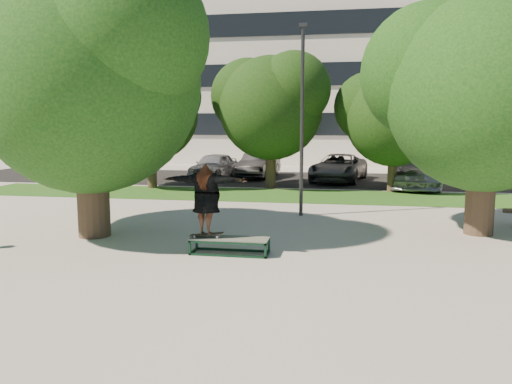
% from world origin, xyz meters
% --- Properties ---
extents(ground, '(120.00, 120.00, 0.00)m').
position_xyz_m(ground, '(0.00, 0.00, 0.00)').
color(ground, gray).
rests_on(ground, ground).
extents(grass_strip, '(30.00, 4.00, 0.02)m').
position_xyz_m(grass_strip, '(1.00, 9.50, 0.01)').
color(grass_strip, '#1C4614').
rests_on(grass_strip, ground).
extents(asphalt_strip, '(40.00, 8.00, 0.01)m').
position_xyz_m(asphalt_strip, '(0.00, 16.00, 0.01)').
color(asphalt_strip, black).
rests_on(asphalt_strip, ground).
extents(tree_left, '(6.96, 5.95, 7.12)m').
position_xyz_m(tree_left, '(-4.29, 1.09, 4.42)').
color(tree_left, '#38281E').
rests_on(tree_left, ground).
extents(tree_right, '(6.24, 5.33, 6.51)m').
position_xyz_m(tree_right, '(5.92, 3.08, 4.09)').
color(tree_right, '#38281E').
rests_on(tree_right, ground).
extents(bg_tree_left, '(5.28, 4.51, 5.77)m').
position_xyz_m(bg_tree_left, '(-6.57, 11.07, 3.73)').
color(bg_tree_left, '#38281E').
rests_on(bg_tree_left, ground).
extents(bg_tree_mid, '(5.76, 4.92, 6.24)m').
position_xyz_m(bg_tree_mid, '(-1.08, 12.08, 4.02)').
color(bg_tree_mid, '#38281E').
rests_on(bg_tree_mid, ground).
extents(bg_tree_right, '(5.04, 4.31, 5.43)m').
position_xyz_m(bg_tree_right, '(4.43, 11.57, 3.49)').
color(bg_tree_right, '#38281E').
rests_on(bg_tree_right, ground).
extents(lamppost, '(0.25, 0.15, 6.11)m').
position_xyz_m(lamppost, '(1.00, 5.00, 3.15)').
color(lamppost, '#2D2D30').
rests_on(lamppost, ground).
extents(office_building, '(30.00, 14.12, 16.00)m').
position_xyz_m(office_building, '(-2.00, 31.98, 8.00)').
color(office_building, silver).
rests_on(office_building, ground).
extents(grind_box, '(1.80, 0.60, 0.38)m').
position_xyz_m(grind_box, '(-0.22, -0.21, 0.19)').
color(grind_box, '#103221').
rests_on(grind_box, ground).
extents(skater_rig, '(2.04, 0.71, 1.71)m').
position_xyz_m(skater_rig, '(-0.77, -0.21, 1.27)').
color(skater_rig, white).
rests_on(skater_rig, grind_box).
extents(car_silver_a, '(2.24, 4.37, 1.42)m').
position_xyz_m(car_silver_a, '(-4.66, 15.46, 0.71)').
color(car_silver_a, '#ADADB2').
rests_on(car_silver_a, asphalt_strip).
extents(car_dark, '(1.95, 4.61, 1.48)m').
position_xyz_m(car_dark, '(-2.31, 16.50, 0.74)').
color(car_dark, black).
rests_on(car_dark, asphalt_strip).
extents(car_grey, '(3.31, 5.50, 1.43)m').
position_xyz_m(car_grey, '(2.15, 15.36, 0.71)').
color(car_grey, '#535257').
rests_on(car_grey, asphalt_strip).
extents(car_silver_b, '(2.88, 5.81, 1.62)m').
position_xyz_m(car_silver_b, '(5.76, 13.50, 0.81)').
color(car_silver_b, '#A2A3A7').
rests_on(car_silver_b, asphalt_strip).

